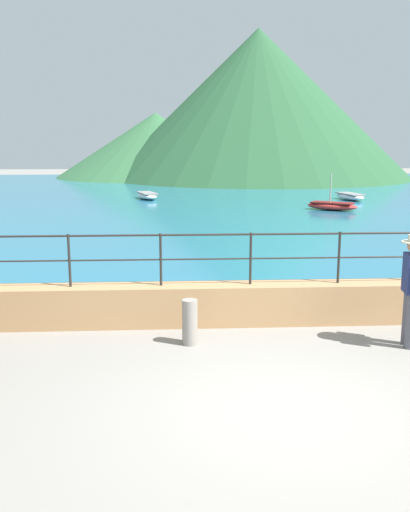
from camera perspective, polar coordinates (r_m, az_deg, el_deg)
name	(u,v)px	position (r m, az deg, el deg)	size (l,w,h in m)	color
ground_plane	(285,408)	(6.91, 8.25, -15.20)	(120.00, 120.00, 0.00)	gray
promenade_wall	(250,303)	(9.73, 4.62, -4.88)	(20.00, 0.56, 0.70)	tan
railing	(251,249)	(9.50, 4.71, 0.71)	(18.44, 0.04, 0.90)	#282623
lake_water	(197,197)	(32.05, -0.84, 6.11)	(64.00, 44.32, 0.06)	#236B89
hill_main	(257,105)	(49.84, 5.39, 15.20)	(26.34, 26.34, 12.52)	#285633
hill_secondary	(156,145)	(50.60, -5.06, 11.25)	(17.79, 17.79, 5.64)	#33663D
bollard	(190,322)	(8.70, -1.56, -6.79)	(0.24, 0.24, 0.72)	gray
boat_1	(147,195)	(30.53, -5.94, 6.20)	(1.55, 2.46, 0.36)	white
boat_3	(332,206)	(26.03, 12.88, 5.05)	(2.41, 2.02, 1.65)	red
boat_4	(350,196)	(30.86, 14.64, 5.94)	(1.41, 2.45, 0.36)	white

